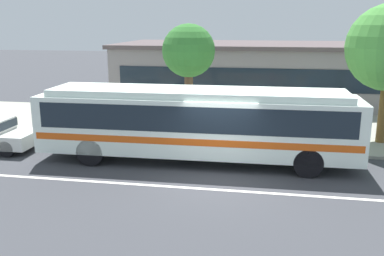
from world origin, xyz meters
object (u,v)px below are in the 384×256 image
(pedestrian_waiting_near_sign, at_px, (310,121))
(street_tree_near_stop, at_px, (189,52))
(pedestrian_standing_by_tree, at_px, (335,120))
(bus_stop_sign, at_px, (341,114))
(transit_bus, at_px, (197,120))
(pedestrian_walking_along_curb, at_px, (275,120))

(pedestrian_waiting_near_sign, bearing_deg, street_tree_near_stop, 165.61)
(pedestrian_waiting_near_sign, height_order, pedestrian_standing_by_tree, pedestrian_waiting_near_sign)
(bus_stop_sign, bearing_deg, pedestrian_standing_by_tree, 88.54)
(transit_bus, height_order, street_tree_near_stop, street_tree_near_stop)
(pedestrian_waiting_near_sign, xyz_separation_m, bus_stop_sign, (1.07, -0.81, 0.49))
(bus_stop_sign, bearing_deg, pedestrian_waiting_near_sign, 142.94)
(pedestrian_walking_along_curb, relative_size, pedestrian_standing_by_tree, 1.04)
(pedestrian_waiting_near_sign, bearing_deg, bus_stop_sign, -37.06)
(street_tree_near_stop, bearing_deg, pedestrian_standing_by_tree, -5.58)
(transit_bus, bearing_deg, pedestrian_walking_along_curb, 42.38)
(transit_bus, height_order, bus_stop_sign, transit_bus)
(bus_stop_sign, relative_size, street_tree_near_stop, 0.47)
(pedestrian_waiting_near_sign, height_order, pedestrian_walking_along_curb, pedestrian_waiting_near_sign)
(pedestrian_walking_along_curb, xyz_separation_m, bus_stop_sign, (2.48, -0.79, 0.53))
(pedestrian_standing_by_tree, height_order, street_tree_near_stop, street_tree_near_stop)
(transit_bus, height_order, pedestrian_waiting_near_sign, transit_bus)
(street_tree_near_stop, bearing_deg, pedestrian_walking_along_curb, -19.39)
(pedestrian_walking_along_curb, distance_m, bus_stop_sign, 2.66)
(transit_bus, xyz_separation_m, pedestrian_walking_along_curb, (2.91, 2.66, -0.51))
(bus_stop_sign, height_order, street_tree_near_stop, street_tree_near_stop)
(transit_bus, xyz_separation_m, bus_stop_sign, (5.40, 1.87, 0.03))
(pedestrian_walking_along_curb, height_order, bus_stop_sign, bus_stop_sign)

